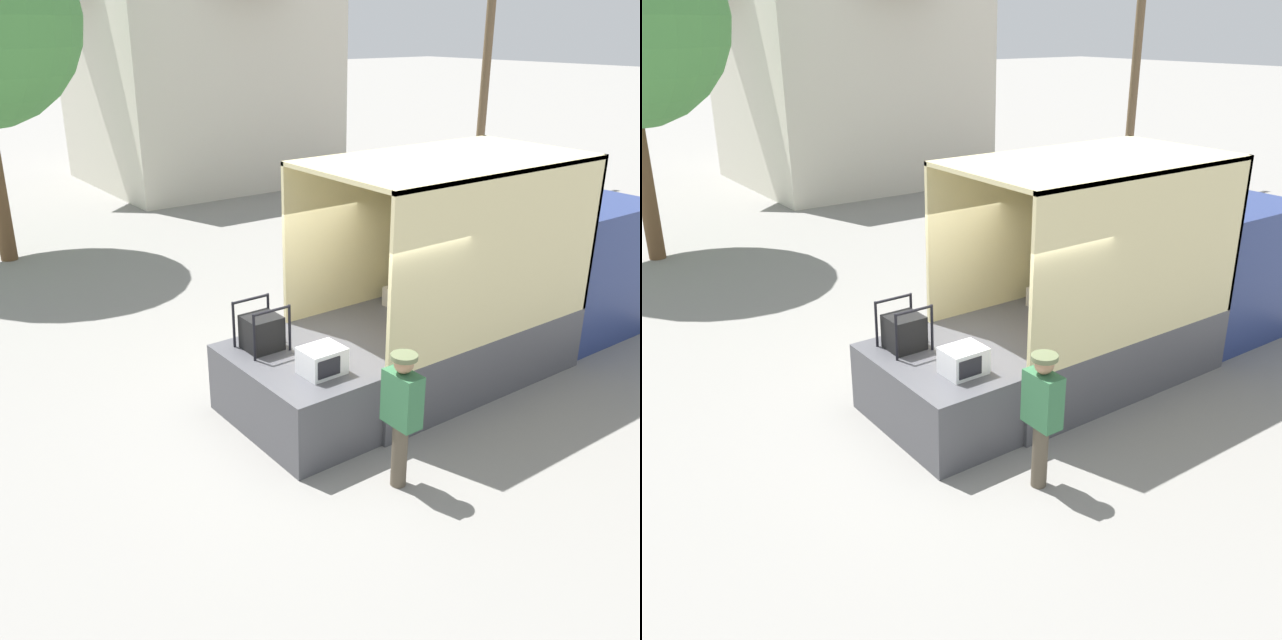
% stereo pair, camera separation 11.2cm
% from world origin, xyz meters
% --- Properties ---
extents(ground_plane, '(160.00, 160.00, 0.00)m').
position_xyz_m(ground_plane, '(0.00, 0.00, 0.00)').
color(ground_plane, gray).
extents(box_truck, '(6.03, 2.22, 3.20)m').
position_xyz_m(box_truck, '(3.44, 0.00, 0.97)').
color(box_truck, navy).
rests_on(box_truck, ground).
extents(tailgate_deck, '(1.26, 2.11, 0.94)m').
position_xyz_m(tailgate_deck, '(-0.63, 0.00, 0.47)').
color(tailgate_deck, '#4C4C51').
rests_on(tailgate_deck, ground).
extents(microwave, '(0.51, 0.43, 0.33)m').
position_xyz_m(microwave, '(-0.52, -0.50, 1.11)').
color(microwave, white).
rests_on(microwave, tailgate_deck).
extents(portable_generator, '(0.57, 0.54, 0.63)m').
position_xyz_m(portable_generator, '(-0.71, 0.53, 1.17)').
color(portable_generator, black).
rests_on(portable_generator, tailgate_deck).
extents(worker_person, '(0.29, 0.44, 1.63)m').
position_xyz_m(worker_person, '(-0.38, -1.77, 1.00)').
color(worker_person, brown).
rests_on(worker_person, ground).
extents(house_backdrop, '(7.43, 6.70, 7.95)m').
position_xyz_m(house_backdrop, '(6.07, 15.06, 4.05)').
color(house_backdrop, beige).
rests_on(house_backdrop, ground).
extents(utility_pole, '(1.80, 0.28, 9.12)m').
position_xyz_m(utility_pole, '(13.44, 9.58, 4.72)').
color(utility_pole, brown).
rests_on(utility_pole, ground).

